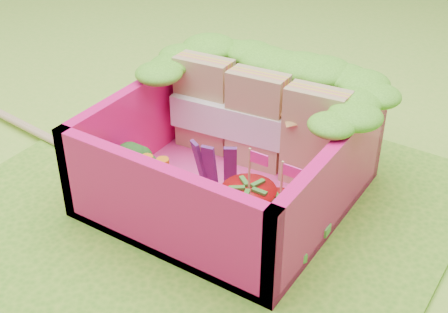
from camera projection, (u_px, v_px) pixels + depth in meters
ground at (197, 216)px, 3.49m from camera, size 14.00×14.00×0.00m
placemat at (197, 214)px, 3.48m from camera, size 2.60×2.60×0.03m
bento_floor at (229, 191)px, 3.59m from camera, size 1.30×1.30×0.05m
bento_box at (229, 154)px, 3.45m from camera, size 1.30×1.30×0.55m
lettuce_ruffle at (273, 69)px, 3.61m from camera, size 1.43×0.76×0.11m
sandwich_stack at (258, 121)px, 3.63m from camera, size 1.09×0.29×0.60m
broccoli at (136, 164)px, 3.47m from camera, size 0.34×0.34×0.25m
carrot_sticks at (156, 177)px, 3.44m from camera, size 0.14×0.12×0.26m
purple_wedges at (214, 172)px, 3.37m from camera, size 0.22×0.11×0.38m
strawberry_left at (248, 211)px, 3.16m from camera, size 0.28×0.28×0.52m
strawberry_right at (279, 221)px, 3.11m from camera, size 0.25×0.25×0.49m
snap_peas at (266, 230)px, 3.22m from camera, size 0.66×0.44×0.05m
chopsticks at (64, 146)px, 4.01m from camera, size 2.06×0.26×0.04m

